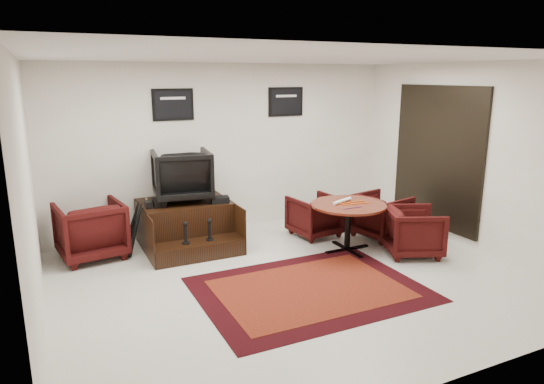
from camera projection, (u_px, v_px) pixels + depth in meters
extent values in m
plane|color=beige|center=(296.00, 279.00, 6.34)|extent=(6.00, 6.00, 0.00)
cube|color=beige|center=(227.00, 148.00, 8.21)|extent=(6.00, 0.02, 2.80)
cube|color=beige|center=(447.00, 231.00, 3.82)|extent=(6.00, 0.02, 2.80)
cube|color=beige|center=(29.00, 200.00, 4.77)|extent=(0.02, 5.00, 2.80)
cube|color=beige|center=(473.00, 157.00, 7.27)|extent=(0.02, 5.00, 2.80)
cube|color=white|center=(299.00, 58.00, 5.69)|extent=(6.00, 5.00, 0.02)
cube|color=black|center=(437.00, 157.00, 7.90)|extent=(0.05, 1.90, 2.30)
cube|color=black|center=(437.00, 157.00, 7.89)|extent=(0.02, 1.72, 2.12)
cube|color=black|center=(437.00, 157.00, 7.89)|extent=(0.03, 0.05, 2.12)
cube|color=black|center=(173.00, 105.00, 7.64)|extent=(0.66, 0.03, 0.50)
cube|color=black|center=(173.00, 105.00, 7.63)|extent=(0.58, 0.01, 0.42)
cube|color=silver|center=(173.00, 98.00, 7.60)|extent=(0.40, 0.00, 0.04)
cube|color=black|center=(286.00, 102.00, 8.48)|extent=(0.66, 0.03, 0.50)
cube|color=black|center=(286.00, 102.00, 8.46)|extent=(0.58, 0.01, 0.42)
cube|color=silver|center=(286.00, 96.00, 8.44)|extent=(0.40, 0.00, 0.04)
cube|color=black|center=(310.00, 289.00, 6.03)|extent=(2.73, 2.05, 0.01)
cube|color=#4F100B|center=(310.00, 289.00, 6.03)|extent=(2.24, 1.56, 0.01)
cube|color=black|center=(185.00, 222.00, 7.61)|extent=(1.34, 1.00, 0.70)
cube|color=black|center=(198.00, 250.00, 7.05)|extent=(1.34, 0.40, 0.25)
cube|color=black|center=(144.00, 232.00, 7.15)|extent=(0.02, 1.39, 0.70)
cube|color=black|center=(229.00, 220.00, 7.71)|extent=(0.02, 1.39, 0.70)
cylinder|color=black|center=(186.00, 243.00, 6.94)|extent=(0.11, 0.11, 0.02)
cylinder|color=black|center=(186.00, 234.00, 6.91)|extent=(0.04, 0.04, 0.24)
sphere|color=black|center=(185.00, 224.00, 6.88)|extent=(0.07, 0.07, 0.07)
cylinder|color=black|center=(210.00, 239.00, 7.09)|extent=(0.11, 0.11, 0.02)
cylinder|color=black|center=(210.00, 231.00, 7.06)|extent=(0.04, 0.04, 0.24)
sphere|color=black|center=(209.00, 221.00, 7.02)|extent=(0.07, 0.07, 0.07)
imported|color=black|center=(182.00, 173.00, 7.47)|extent=(0.95, 0.90, 0.88)
cube|color=black|center=(148.00, 204.00, 7.18)|extent=(0.11, 0.27, 0.10)
cube|color=black|center=(156.00, 203.00, 7.22)|extent=(0.11, 0.27, 0.10)
cube|color=black|center=(220.00, 200.00, 7.43)|extent=(0.30, 0.23, 0.09)
imported|color=black|center=(90.00, 227.00, 7.01)|extent=(1.00, 0.95, 0.91)
cylinder|color=#4A140A|center=(349.00, 205.00, 7.23)|extent=(1.12, 1.12, 0.03)
cylinder|color=black|center=(348.00, 227.00, 7.31)|extent=(0.09, 0.09, 0.66)
cube|color=black|center=(347.00, 249.00, 7.39)|extent=(0.75, 0.06, 0.03)
cube|color=black|center=(347.00, 249.00, 7.39)|extent=(0.06, 0.75, 0.03)
imported|color=black|center=(315.00, 214.00, 8.01)|extent=(0.80, 0.76, 0.75)
imported|color=black|center=(381.00, 213.00, 7.94)|extent=(0.87, 0.91, 0.79)
imported|color=black|center=(413.00, 229.00, 7.13)|extent=(0.95, 0.98, 0.78)
cylinder|color=white|center=(342.00, 201.00, 7.30)|extent=(0.41, 0.20, 0.05)
cylinder|color=#DA520C|center=(356.00, 204.00, 7.21)|extent=(0.45, 0.07, 0.01)
cylinder|color=#DA520C|center=(352.00, 202.00, 7.30)|extent=(0.45, 0.02, 0.01)
cylinder|color=#4C1933|center=(346.00, 209.00, 6.94)|extent=(0.10, 0.04, 0.01)
cylinder|color=#4C1933|center=(349.00, 208.00, 6.96)|extent=(0.10, 0.04, 0.01)
cylinder|color=#4C1933|center=(353.00, 208.00, 6.99)|extent=(0.10, 0.04, 0.01)
cylinder|color=#4C1933|center=(356.00, 207.00, 7.01)|extent=(0.10, 0.04, 0.01)
cylinder|color=#4C1933|center=(360.00, 207.00, 7.04)|extent=(0.10, 0.04, 0.01)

